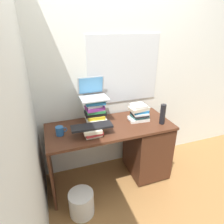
# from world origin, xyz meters

# --- Properties ---
(ground_plane) EXTENTS (6.00, 6.00, 0.00)m
(ground_plane) POSITION_xyz_m (0.00, 0.00, 0.00)
(ground_plane) COLOR olive
(wall_back) EXTENTS (6.00, 0.06, 2.60)m
(wall_back) POSITION_xyz_m (0.00, 0.35, 1.30)
(wall_back) COLOR silver
(wall_back) RESTS_ON ground
(wall_left) EXTENTS (0.05, 6.00, 2.60)m
(wall_left) POSITION_xyz_m (-0.81, 0.00, 1.30)
(wall_left) COLOR silver
(wall_left) RESTS_ON ground
(desk) EXTENTS (1.42, 0.60, 0.76)m
(desk) POSITION_xyz_m (0.36, -0.02, 0.41)
(desk) COLOR #4C2819
(desk) RESTS_ON ground
(book_stack_tall) EXTENTS (0.25, 0.20, 0.29)m
(book_stack_tall) POSITION_xyz_m (-0.13, 0.14, 0.90)
(book_stack_tall) COLOR black
(book_stack_tall) RESTS_ON desk
(book_stack_keyboard_riser) EXTENTS (0.20, 0.21, 0.09)m
(book_stack_keyboard_riser) POSITION_xyz_m (-0.24, -0.13, 0.81)
(book_stack_keyboard_riser) COLOR beige
(book_stack_keyboard_riser) RESTS_ON desk
(book_stack_side) EXTENTS (0.24, 0.20, 0.19)m
(book_stack_side) POSITION_xyz_m (0.37, 0.03, 0.85)
(book_stack_side) COLOR white
(book_stack_side) RESTS_ON desk
(laptop) EXTENTS (0.30, 0.26, 0.22)m
(laptop) POSITION_xyz_m (-0.14, 0.19, 1.10)
(laptop) COLOR #B7BABF
(laptop) RESTS_ON book_stack_tall
(keyboard) EXTENTS (0.43, 0.16, 0.02)m
(keyboard) POSITION_xyz_m (-0.24, -0.13, 0.86)
(keyboard) COLOR black
(keyboard) RESTS_ON book_stack_keyboard_riser
(computer_mouse) EXTENTS (0.06, 0.10, 0.04)m
(computer_mouse) POSITION_xyz_m (0.27, 0.02, 0.78)
(computer_mouse) COLOR #A5A8AD
(computer_mouse) RESTS_ON desk
(mug) EXTENTS (0.12, 0.08, 0.09)m
(mug) POSITION_xyz_m (-0.55, -0.01, 0.80)
(mug) COLOR #265999
(mug) RESTS_ON desk
(water_bottle) EXTENTS (0.06, 0.06, 0.24)m
(water_bottle) POSITION_xyz_m (0.58, -0.15, 0.88)
(water_bottle) COLOR black
(water_bottle) RESTS_ON desk
(wastebasket) EXTENTS (0.26, 0.26, 0.26)m
(wastebasket) POSITION_xyz_m (-0.45, -0.39, 0.13)
(wastebasket) COLOR silver
(wastebasket) RESTS_ON ground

